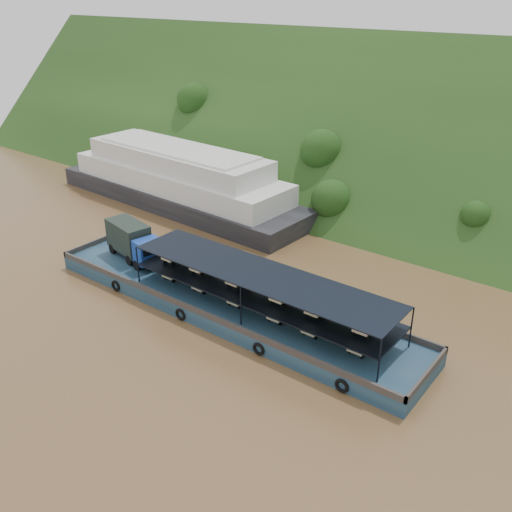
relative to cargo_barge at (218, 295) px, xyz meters
The scene contains 4 objects.
ground 3.18m from the cargo_barge, 30.92° to the left, with size 160.00×160.00×0.00m, color brown.
hillside 37.62m from the cargo_barge, 86.13° to the left, with size 140.00×28.00×28.00m, color #193412.
cargo_barge is the anchor object (origin of this frame).
passenger_ferry 25.96m from the cargo_barge, 141.49° to the left, with size 36.08×10.39×7.24m.
Camera 1 is at (25.53, -32.92, 24.86)m, focal length 40.00 mm.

